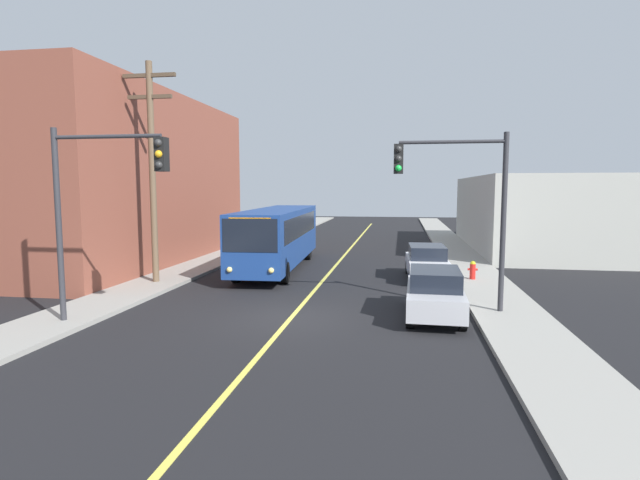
% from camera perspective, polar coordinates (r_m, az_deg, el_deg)
% --- Properties ---
extents(ground_plane, '(120.00, 120.00, 0.00)m').
position_cam_1_polar(ground_plane, '(16.93, -3.28, -8.82)').
color(ground_plane, black).
extents(sidewalk_left, '(2.50, 90.00, 0.15)m').
position_cam_1_polar(sidewalk_left, '(28.46, -13.23, -2.78)').
color(sidewalk_left, gray).
rests_on(sidewalk_left, ground).
extents(sidewalk_right, '(2.50, 90.00, 0.15)m').
position_cam_1_polar(sidewalk_right, '(26.58, 17.11, -3.50)').
color(sidewalk_right, gray).
rests_on(sidewalk_right, ground).
extents(lane_stripe_center, '(0.16, 60.00, 0.01)m').
position_cam_1_polar(lane_stripe_center, '(31.48, 2.65, -1.93)').
color(lane_stripe_center, '#D8CC4C').
rests_on(lane_stripe_center, ground).
extents(building_left_brick, '(10.00, 19.13, 9.48)m').
position_cam_1_polar(building_left_brick, '(31.84, -23.30, 6.22)').
color(building_left_brick, brown).
rests_on(building_left_brick, ground).
extents(building_right_warehouse, '(12.00, 18.35, 5.10)m').
position_cam_1_polar(building_right_warehouse, '(38.77, 25.63, 2.75)').
color(building_right_warehouse, '#B2B2A8').
rests_on(building_right_warehouse, ground).
extents(city_bus, '(3.11, 12.24, 3.20)m').
position_cam_1_polar(city_bus, '(26.80, -4.78, 0.58)').
color(city_bus, navy).
rests_on(city_bus, ground).
extents(parked_car_silver, '(1.92, 4.45, 1.62)m').
position_cam_1_polar(parked_car_silver, '(17.22, 12.94, -5.83)').
color(parked_car_silver, '#B7B7BC').
rests_on(parked_car_silver, ground).
extents(parked_car_white, '(1.96, 4.46, 1.62)m').
position_cam_1_polar(parked_car_white, '(24.23, 12.08, -2.43)').
color(parked_car_white, silver).
rests_on(parked_car_white, ground).
extents(utility_pole_near, '(2.40, 0.28, 9.58)m').
position_cam_1_polar(utility_pole_near, '(23.29, -18.61, 8.40)').
color(utility_pole_near, brown).
rests_on(utility_pole_near, sidewalk_left).
extents(traffic_signal_left_corner, '(3.75, 0.48, 6.00)m').
position_cam_1_polar(traffic_signal_left_corner, '(16.61, -23.60, 5.42)').
color(traffic_signal_left_corner, '#2D2D33').
rests_on(traffic_signal_left_corner, sidewalk_left).
extents(traffic_signal_right_corner, '(3.75, 0.48, 6.00)m').
position_cam_1_polar(traffic_signal_right_corner, '(17.52, 15.35, 5.71)').
color(traffic_signal_right_corner, '#2D2D33').
rests_on(traffic_signal_right_corner, sidewalk_right).
extents(fire_hydrant, '(0.44, 0.26, 0.84)m').
position_cam_1_polar(fire_hydrant, '(23.99, 17.02, -3.26)').
color(fire_hydrant, red).
rests_on(fire_hydrant, sidewalk_right).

